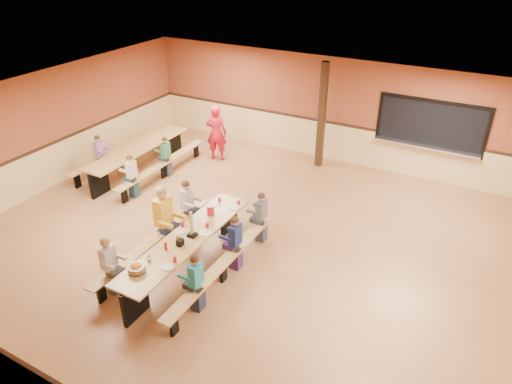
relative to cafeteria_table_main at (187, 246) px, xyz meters
The scene contains 23 objects.
ground 1.56m from the cafeteria_table_main, 60.70° to the left, with size 12.00×12.00×0.00m, color #946038.
room_envelope 1.48m from the cafeteria_table_main, 60.70° to the left, with size 12.04×10.04×3.02m.
kitchen_pass_through 7.14m from the cafeteria_table_main, 62.00° to the left, with size 2.78×0.28×1.38m.
structural_post 5.79m from the cafeteria_table_main, 84.76° to the left, with size 0.18×0.18×3.00m, color black.
cafeteria_table_main is the anchor object (origin of this frame).
cafeteria_table_second 4.75m from the cafeteria_table_main, 142.45° to the left, with size 1.91×3.70×0.74m.
seated_child_white_left 1.50m from the cafeteria_table_main, 123.47° to the right, with size 0.37×0.30×1.21m, color silver, non-canonical shape.
seated_adult_yellow 0.92m from the cafeteria_table_main, 157.69° to the left, with size 0.49×0.40×1.46m, color yellow, non-canonical shape.
seated_child_grey_left 1.41m from the cafeteria_table_main, 125.88° to the left, with size 0.38×0.31×1.22m, color #B3B3B3, non-canonical shape.
seated_child_teal_right 1.19m from the cafeteria_table_main, 46.17° to the right, with size 0.34×0.28×1.16m, color teal, non-canonical shape.
seated_child_navy_right 0.95m from the cafeteria_table_main, 29.63° to the left, with size 0.36×0.29×1.18m, color navy, non-canonical shape.
seated_child_char_right 1.76m from the cafeteria_table_main, 61.98° to the left, with size 0.35×0.29×1.17m, color #50545A, non-canonical shape.
seated_child_purple_sec 5.11m from the cafeteria_table_main, 153.90° to the left, with size 0.33×0.27×1.13m, color #9F68A0, non-canonical shape.
seated_child_green_sec 4.25m from the cafeteria_table_main, 133.79° to the left, with size 0.33×0.27×1.13m, color #36794F, non-canonical shape.
seated_child_tan_sec 3.40m from the cafeteria_table_main, 149.89° to the left, with size 0.34×0.28×1.14m, color beige, non-canonical shape.
standing_woman 5.17m from the cafeteria_table_main, 116.43° to the left, with size 0.61×0.40×1.68m, color red.
punch_pitcher 0.98m from the cafeteria_table_main, 92.86° to the left, with size 0.16×0.16×0.22m, color red.
chip_bowl 1.29m from the cafeteria_table_main, 96.93° to the right, with size 0.32×0.32×0.15m, color orange, non-canonical shape.
napkin_dispenser 0.39m from the cafeteria_table_main, 79.73° to the right, with size 0.10×0.14×0.13m, color black.
condiment_mustard 0.37m from the cafeteria_table_main, 104.59° to the right, with size 0.06×0.06×0.17m, color yellow.
condiment_ketchup 0.60m from the cafeteria_table_main, 100.97° to the right, with size 0.06×0.06×0.17m, color #B2140F.
table_paddle 0.37m from the cafeteria_table_main, 52.66° to the left, with size 0.16×0.16×0.56m.
place_settings 0.27m from the cafeteria_table_main, ahead, with size 0.65×3.30×0.11m, color beige, non-canonical shape.
Camera 1 is at (3.95, -7.04, 5.87)m, focal length 32.00 mm.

